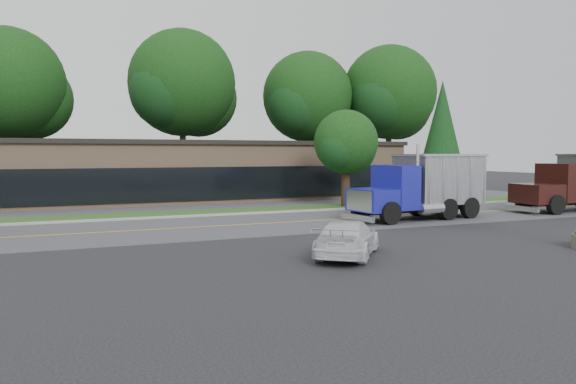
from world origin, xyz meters
TOP-DOWN VIEW (x-y plane):
  - ground at (0.00, 0.00)m, footprint 140.00×140.00m
  - road at (0.00, 9.00)m, footprint 60.00×8.00m
  - center_line at (0.00, 9.00)m, footprint 60.00×0.12m
  - curb at (0.00, 13.20)m, footprint 60.00×0.30m
  - grass_verge at (0.00, 15.00)m, footprint 60.00×3.40m
  - far_parking at (0.00, 20.00)m, footprint 60.00×7.00m
  - strip_mall at (2.00, 26.00)m, footprint 32.00×12.00m
  - tree_far_b at (-9.86, 34.11)m, footprint 9.40×8.85m
  - tree_far_c at (4.15, 34.12)m, footprint 10.13×9.53m
  - tree_far_d at (16.14, 33.11)m, footprint 9.24×8.70m
  - tree_far_e at (24.15, 31.12)m, footprint 9.85×9.27m
  - evergreen_right at (20.00, 18.00)m, footprint 3.90×3.90m
  - tree_verge at (10.07, 15.05)m, footprint 4.33×4.07m
  - dump_truck_blue at (10.48, 7.62)m, footprint 7.74×3.35m
  - rally_car at (1.46, -0.12)m, footprint 4.03×4.36m

SIDE VIEW (x-z plane):
  - ground at x=0.00m, z-range 0.00..0.00m
  - road at x=0.00m, z-range -0.01..0.01m
  - center_line at x=0.00m, z-range 0.00..0.00m
  - curb at x=0.00m, z-range -0.06..0.06m
  - grass_verge at x=0.00m, z-range -0.01..0.01m
  - far_parking at x=0.00m, z-range -0.01..0.01m
  - rally_car at x=1.46m, z-range 0.00..1.23m
  - dump_truck_blue at x=10.48m, z-range 0.12..3.48m
  - strip_mall at x=2.00m, z-range 0.00..4.00m
  - tree_verge at x=10.07m, z-range 0.84..7.01m
  - evergreen_right at x=20.00m, z-range 0.44..9.31m
  - tree_far_d at x=16.14m, z-range 1.82..15.00m
  - tree_far_b at x=-9.86m, z-range 1.85..15.26m
  - tree_far_e at x=24.15m, z-range 1.94..15.99m
  - tree_far_c at x=4.15m, z-range 2.00..16.45m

